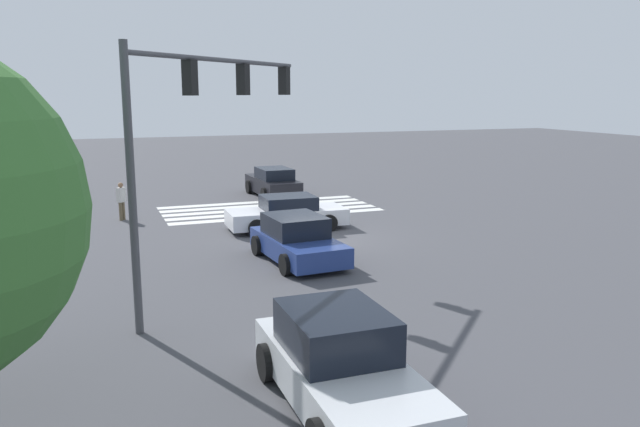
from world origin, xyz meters
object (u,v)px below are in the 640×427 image
car_4 (297,240)px  car_2 (273,183)px  pedestrian (121,199)px  car_0 (341,365)px  car_1 (287,214)px  traffic_signal_mast (201,114)px

car_4 → car_2: bearing=163.0°
pedestrian → car_0: bearing=-37.6°
car_0 → car_2: bearing=167.0°
car_0 → car_1: bearing=166.5°
car_0 → car_2: (-5.11, -21.43, -0.03)m
car_4 → car_1: bearing=162.2°
pedestrian → traffic_signal_mast: bearing=-38.4°
car_0 → pedestrian: size_ratio=2.92×
car_2 → car_4: bearing=165.5°
car_2 → pedestrian: (7.65, 3.61, 0.18)m
traffic_signal_mast → car_4: size_ratio=1.50×
car_1 → car_2: bearing=-101.0°
car_1 → pedestrian: pedestrian is taller
car_0 → pedestrian: 18.00m
car_2 → car_4: size_ratio=1.07×
car_1 → pedestrian: (5.96, -4.09, 0.27)m
car_4 → pedestrian: pedestrian is taller
car_4 → car_0: bearing=-18.1°
car_2 → traffic_signal_mast: bearing=156.0°
car_0 → car_1: 14.15m
car_0 → car_4: (-2.29, -9.11, -0.06)m
car_2 → car_0: bearing=165.0°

